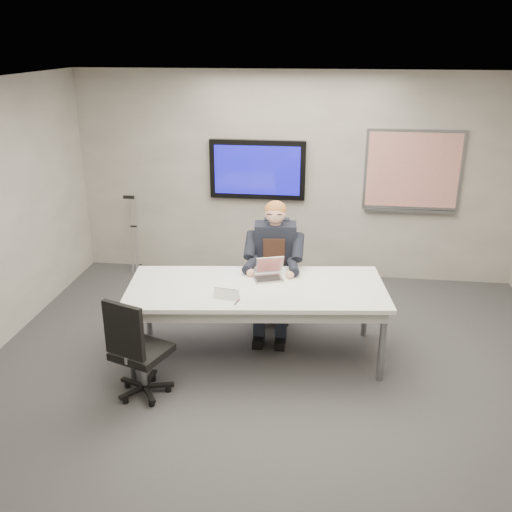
# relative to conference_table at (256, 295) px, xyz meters

# --- Properties ---
(floor) EXTENTS (6.00, 6.00, 0.02)m
(floor) POSITION_rel_conference_table_xyz_m (0.21, -0.66, -0.71)
(floor) COLOR #353537
(floor) RESTS_ON ground
(ceiling) EXTENTS (6.00, 6.00, 0.02)m
(ceiling) POSITION_rel_conference_table_xyz_m (0.21, -0.66, 2.09)
(ceiling) COLOR silver
(ceiling) RESTS_ON wall_back
(wall_back) EXTENTS (6.00, 0.02, 2.80)m
(wall_back) POSITION_rel_conference_table_xyz_m (0.21, 2.34, 0.69)
(wall_back) COLOR gray
(wall_back) RESTS_ON ground
(conference_table) EXTENTS (2.73, 1.41, 0.81)m
(conference_table) POSITION_rel_conference_table_xyz_m (0.00, 0.00, 0.00)
(conference_table) COLOR white
(conference_table) RESTS_ON ground
(tv_display) EXTENTS (1.30, 0.09, 0.80)m
(tv_display) POSITION_rel_conference_table_xyz_m (-0.29, 2.29, 0.79)
(tv_display) COLOR black
(tv_display) RESTS_ON wall_back
(whiteboard) EXTENTS (1.25, 0.08, 1.10)m
(whiteboard) POSITION_rel_conference_table_xyz_m (1.76, 2.31, 0.82)
(whiteboard) COLOR gray
(whiteboard) RESTS_ON wall_back
(office_chair_far) EXTENTS (0.61, 0.61, 1.01)m
(office_chair_far) POSITION_rel_conference_table_xyz_m (0.10, 0.84, -0.40)
(office_chair_far) COLOR black
(office_chair_far) RESTS_ON ground
(office_chair_near) EXTENTS (0.63, 0.63, 1.03)m
(office_chair_near) POSITION_rel_conference_table_xyz_m (-0.98, -0.87, -0.39)
(office_chair_near) COLOR black
(office_chair_near) RESTS_ON ground
(seated_person) EXTENTS (0.49, 0.84, 1.50)m
(seated_person) POSITION_rel_conference_table_xyz_m (0.11, 0.57, -0.11)
(seated_person) COLOR #1B212E
(seated_person) RESTS_ON office_chair_far
(crutch) EXTENTS (0.26, 0.59, 1.22)m
(crutch) POSITION_rel_conference_table_xyz_m (-2.03, 2.13, -0.12)
(crutch) COLOR #AEB0B6
(crutch) RESTS_ON ground
(laptop) EXTENTS (0.35, 0.36, 0.21)m
(laptop) POSITION_rel_conference_table_xyz_m (0.10, 0.24, 0.14)
(laptop) COLOR #B3B3B5
(laptop) RESTS_ON conference_table
(name_tent) EXTENTS (0.26, 0.11, 0.10)m
(name_tent) POSITION_rel_conference_table_xyz_m (-0.25, -0.31, 0.14)
(name_tent) COLOR white
(name_tent) RESTS_ON conference_table
(pen) EXTENTS (0.04, 0.13, 0.01)m
(pen) POSITION_rel_conference_table_xyz_m (-0.13, -0.40, 0.10)
(pen) COLOR black
(pen) RESTS_ON conference_table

